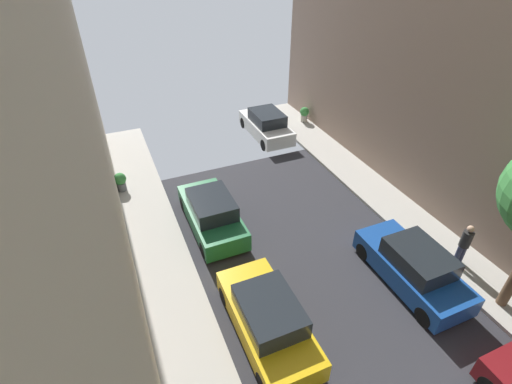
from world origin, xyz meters
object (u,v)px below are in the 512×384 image
object	(u,v)px
potted_plant_2	(304,114)
potted_plant_4	(120,181)
parked_car_left_3	(268,319)
parked_car_right_3	(413,267)
pedestrian	(464,244)
parked_car_right_4	(266,125)
parked_car_left_4	(212,213)

from	to	relation	value
potted_plant_2	potted_plant_4	distance (m)	11.87
parked_car_left_3	potted_plant_4	world-z (taller)	parked_car_left_3
parked_car_left_3	parked_car_right_3	xyz separation A→B (m)	(5.40, -0.05, 0.00)
potted_plant_4	potted_plant_2	bearing A→B (deg)	16.17
pedestrian	potted_plant_2	bearing A→B (deg)	86.51
potted_plant_2	parked_car_left_3	bearing A→B (deg)	-123.12
parked_car_left_3	potted_plant_2	distance (m)	15.19
parked_car_right_4	parked_car_left_3	bearing A→B (deg)	-114.15
parked_car_right_3	pedestrian	distance (m)	2.15
parked_car_left_4	pedestrian	world-z (taller)	pedestrian
parked_car_left_3	parked_car_right_3	distance (m)	5.40
potted_plant_2	parked_car_right_3	bearing A→B (deg)	-102.79
potted_plant_2	parked_car_right_4	bearing A→B (deg)	-166.74
potted_plant_4	parked_car_left_4	bearing A→B (deg)	-52.28
parked_car_right_3	parked_car_right_4	xyz separation A→B (m)	(0.00, 12.09, 0.00)
potted_plant_4	parked_car_right_3	bearing A→B (deg)	-48.10
parked_car_left_3	pedestrian	size ratio (longest dim) A/B	2.44
parked_car_left_3	parked_car_right_3	bearing A→B (deg)	-0.52
parked_car_right_4	potted_plant_4	xyz separation A→B (m)	(-8.50, -2.62, -0.08)
parked_car_left_4	pedestrian	bearing A→B (deg)	-36.36
parked_car_left_4	parked_car_right_3	distance (m)	7.68
parked_car_left_4	parked_car_right_4	distance (m)	8.55
parked_car_left_3	parked_car_left_4	bearing A→B (deg)	90.00
parked_car_left_4	parked_car_right_3	xyz separation A→B (m)	(5.40, -5.47, 0.00)
pedestrian	potted_plant_2	distance (m)	12.87
potted_plant_2	potted_plant_4	size ratio (longest dim) A/B	1.04
parked_car_left_4	potted_plant_4	bearing A→B (deg)	127.72
parked_car_right_3	potted_plant_2	size ratio (longest dim) A/B	4.58
parked_car_right_4	potted_plant_2	xyz separation A→B (m)	(2.90, 0.68, -0.06)
parked_car_right_4	pedestrian	size ratio (longest dim) A/B	2.44
parked_car_left_3	parked_car_right_4	bearing A→B (deg)	65.85
parked_car_right_3	pedestrian	bearing A→B (deg)	-1.83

